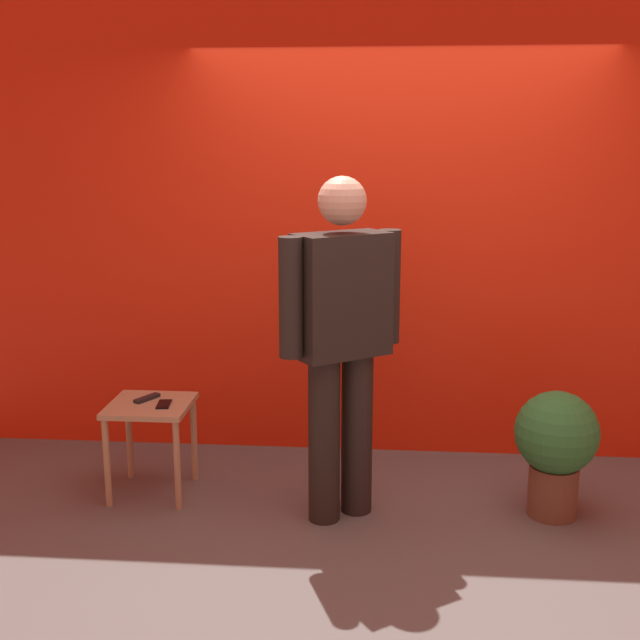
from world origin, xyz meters
TOP-DOWN VIEW (x-y plane):
  - ground_plane at (0.00, 0.00)m, footprint 12.00×12.00m
  - back_wall_red at (0.00, 1.32)m, footprint 6.30×0.12m
  - standing_person at (-0.29, 0.32)m, footprint 0.64×0.51m
  - side_table at (-1.37, 0.51)m, footprint 0.45×0.45m
  - cell_phone at (-1.28, 0.48)m, footprint 0.09×0.15m
  - tv_remote at (-1.40, 0.56)m, footprint 0.12×0.17m
  - potted_plant at (0.84, 0.40)m, footprint 0.44×0.44m

SIDE VIEW (x-z plane):
  - ground_plane at x=0.00m, z-range 0.00..0.00m
  - potted_plant at x=0.84m, z-range 0.06..0.75m
  - side_table at x=-1.37m, z-range 0.17..0.71m
  - cell_phone at x=-1.28m, z-range 0.53..0.54m
  - tv_remote at x=-1.40m, z-range 0.53..0.55m
  - standing_person at x=-0.29m, z-range 0.11..1.90m
  - back_wall_red at x=0.00m, z-range 0.00..2.82m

